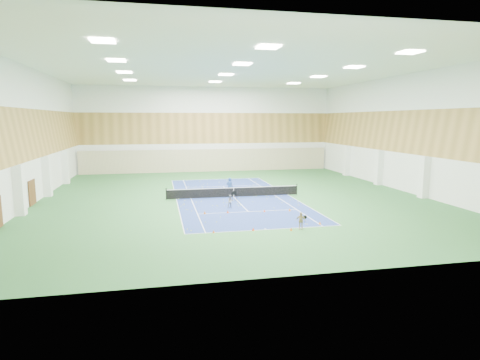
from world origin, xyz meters
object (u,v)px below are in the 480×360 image
Objects in this scene: child_court at (231,201)px; child_apron at (301,221)px; coach at (230,187)px; tennis_net at (234,191)px; ball_cart at (234,196)px.

child_apron is (3.49, -7.57, 0.04)m from child_court.
coach is at bearing 124.83° from child_apron.
ball_cart is at bearing -97.94° from tennis_net.
tennis_net is 12.42m from child_apron.
ball_cart is at bearing 70.10° from child_court.
tennis_net is at bearing 124.13° from child_apron.
coach is at bearing 111.46° from ball_cart.
coach is 2.17× the size of ball_cart.
child_court is 8.34m from child_apron.
coach is 2.23m from ball_cart.
child_court is at bearing -86.89° from ball_cart.
child_court is (-1.14, -4.62, 0.01)m from tennis_net.
child_court reaches higher than ball_cart.
coach is at bearing 114.88° from tennis_net.
ball_cart is (-2.57, 10.62, -0.17)m from child_apron.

